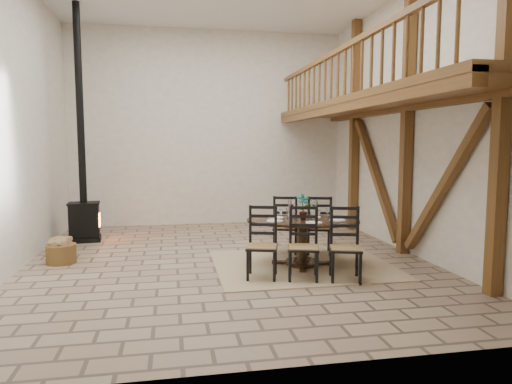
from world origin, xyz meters
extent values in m
plane|color=gray|center=(0.00, 0.00, 0.00)|extent=(8.00, 8.00, 0.00)
cube|color=silver|center=(0.00, 4.00, 2.50)|extent=(7.00, 0.02, 5.00)
cube|color=silver|center=(0.00, -4.00, 2.50)|extent=(7.00, 0.02, 5.00)
cube|color=silver|center=(-3.50, 0.00, 2.50)|extent=(0.02, 8.00, 5.00)
cube|color=silver|center=(3.50, 0.00, 2.50)|extent=(0.02, 8.00, 5.00)
cube|color=brown|center=(3.38, -2.50, 2.50)|extent=(0.18, 0.18, 5.00)
cube|color=brown|center=(3.38, 0.00, 2.50)|extent=(0.18, 0.18, 5.00)
cube|color=brown|center=(3.38, 2.50, 2.50)|extent=(0.18, 0.18, 5.00)
cube|color=brown|center=(3.38, -1.25, 1.40)|extent=(0.14, 2.16, 2.54)
cube|color=brown|center=(3.38, 1.25, 1.40)|extent=(0.14, 2.16, 2.54)
cube|color=brown|center=(3.38, 0.00, 2.80)|extent=(0.20, 7.80, 0.20)
cube|color=brown|center=(2.70, 0.00, 2.85)|extent=(1.60, 7.80, 0.12)
cube|color=brown|center=(2.00, 0.00, 2.75)|extent=(0.18, 7.80, 0.22)
cube|color=brown|center=(2.00, 0.00, 3.75)|extent=(0.09, 7.60, 0.09)
cube|color=brown|center=(2.00, 0.00, 3.33)|extent=(0.06, 7.60, 0.86)
cube|color=tan|center=(1.22, -0.52, 0.01)|extent=(3.00, 2.50, 0.02)
ellipsoid|color=black|center=(1.22, -0.52, 0.78)|extent=(2.18, 1.65, 0.04)
cylinder|color=black|center=(1.22, -0.52, 0.38)|extent=(0.19, 0.19, 0.72)
cylinder|color=black|center=(1.22, -0.52, 0.05)|extent=(0.60, 0.60, 0.06)
cube|color=#9E6F48|center=(0.38, -1.17, 0.51)|extent=(0.57, 0.56, 0.04)
cube|color=black|center=(0.38, -1.17, 0.24)|extent=(0.55, 0.55, 0.49)
cube|color=black|center=(0.43, -0.98, 0.81)|extent=(0.40, 0.15, 0.64)
cube|color=#9E6F48|center=(0.99, -1.34, 0.51)|extent=(0.57, 0.56, 0.04)
cube|color=black|center=(0.99, -1.34, 0.24)|extent=(0.55, 0.55, 0.49)
cube|color=black|center=(1.04, -1.15, 0.81)|extent=(0.40, 0.15, 0.64)
cube|color=#9E6F48|center=(1.60, -1.51, 0.51)|extent=(0.57, 0.56, 0.04)
cube|color=black|center=(1.60, -1.51, 0.24)|extent=(0.55, 0.55, 0.49)
cube|color=black|center=(1.66, -1.32, 0.81)|extent=(0.40, 0.15, 0.64)
cube|color=#9E6F48|center=(1.14, 0.38, 0.51)|extent=(0.57, 0.56, 0.04)
cube|color=black|center=(1.14, 0.38, 0.24)|extent=(0.55, 0.55, 0.49)
cube|color=black|center=(1.09, 0.19, 0.81)|extent=(0.40, 0.15, 0.64)
cube|color=#9E6F48|center=(1.76, 0.21, 0.51)|extent=(0.57, 0.56, 0.04)
cube|color=black|center=(1.76, 0.21, 0.24)|extent=(0.55, 0.55, 0.49)
cube|color=black|center=(1.70, 0.02, 0.81)|extent=(0.40, 0.15, 0.64)
cube|color=white|center=(1.22, -0.52, 0.80)|extent=(1.63, 1.12, 0.01)
cube|color=white|center=(1.22, -0.52, 0.89)|extent=(1.01, 0.56, 0.18)
cylinder|color=white|center=(1.03, -0.47, 0.97)|extent=(0.12, 0.12, 0.34)
cylinder|color=white|center=(1.40, -0.57, 0.97)|extent=(0.12, 0.12, 0.34)
cylinder|color=white|center=(1.03, -0.47, 0.88)|extent=(0.06, 0.06, 0.16)
cylinder|color=white|center=(1.40, -0.57, 0.88)|extent=(0.06, 0.06, 0.16)
imported|color=#4C723F|center=(1.23, -0.47, 1.02)|extent=(0.27, 0.22, 0.45)
cube|color=black|center=(-2.84, 2.25, 0.05)|extent=(0.70, 0.57, 0.10)
cube|color=black|center=(-2.84, 2.25, 0.45)|extent=(0.65, 0.51, 0.70)
cube|color=#FF590C|center=(-2.53, 2.28, 0.45)|extent=(0.05, 0.28, 0.28)
cube|color=black|center=(-2.84, 2.25, 0.82)|extent=(0.69, 0.55, 0.04)
cylinder|color=black|center=(-2.84, 2.25, 2.92)|extent=(0.15, 0.15, 4.16)
cylinder|color=brown|center=(-2.91, 0.40, 0.17)|extent=(0.51, 0.51, 0.33)
cube|color=tan|center=(-2.91, 0.40, 0.37)|extent=(0.27, 0.27, 0.10)
cube|color=tan|center=(-3.08, 1.12, 0.16)|extent=(0.40, 0.40, 0.32)
camera|label=1|loc=(-0.98, -7.95, 2.09)|focal=32.00mm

